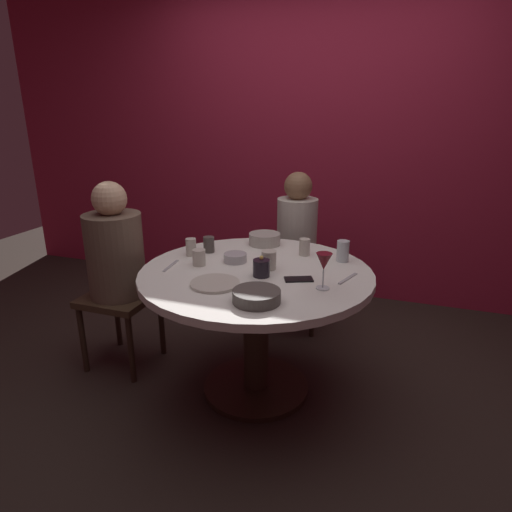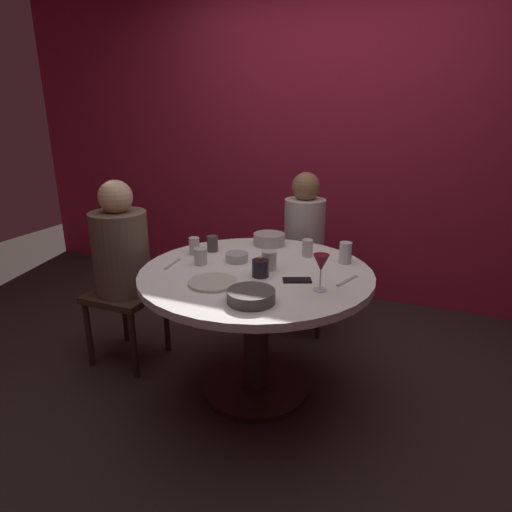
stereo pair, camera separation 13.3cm
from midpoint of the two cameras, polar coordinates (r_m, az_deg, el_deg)
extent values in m
plane|color=#2D231E|center=(2.65, 1.50, -16.84)|extent=(8.00, 8.00, 0.00)
cube|color=maroon|center=(3.72, 10.99, 14.58)|extent=(6.00, 0.10, 2.60)
cylinder|color=white|center=(2.32, 1.65, -2.36)|extent=(1.23, 1.23, 0.04)
cylinder|color=#332319|center=(2.47, 1.57, -10.30)|extent=(0.14, 0.14, 0.69)
cylinder|color=#2D2116|center=(2.65, 1.50, -16.58)|extent=(0.60, 0.60, 0.03)
cube|color=#3F2D1E|center=(2.83, -15.32, -4.76)|extent=(0.40, 0.40, 0.04)
cylinder|color=brown|center=(2.74, -15.80, 0.41)|extent=(0.33, 0.33, 0.50)
sphere|color=tan|center=(2.65, -16.43, 7.35)|extent=(0.20, 0.20, 0.20)
cylinder|color=#332319|center=(2.91, -19.67, -9.61)|extent=(0.04, 0.04, 0.43)
cylinder|color=#332319|center=(2.71, -14.20, -11.22)|extent=(0.04, 0.04, 0.43)
cylinder|color=#332319|center=(3.14, -15.56, -7.07)|extent=(0.04, 0.04, 0.43)
cylinder|color=#332319|center=(2.96, -10.28, -8.33)|extent=(0.04, 0.04, 0.43)
cube|color=#3F2D1E|center=(3.20, 7.32, -1.48)|extent=(0.40, 0.40, 0.04)
cylinder|color=beige|center=(3.12, 7.51, 2.99)|extent=(0.28, 0.28, 0.48)
sphere|color=#8C6647|center=(3.05, 7.77, 8.91)|extent=(0.19, 0.19, 0.19)
cylinder|color=#332319|center=(3.48, 5.22, -3.86)|extent=(0.04, 0.04, 0.43)
cylinder|color=#332319|center=(3.18, 3.35, -6.03)|extent=(0.04, 0.04, 0.43)
cylinder|color=#332319|center=(3.40, 10.70, -4.65)|extent=(0.04, 0.04, 0.43)
cylinder|color=#332319|center=(3.10, 9.33, -6.97)|extent=(0.04, 0.04, 0.43)
cylinder|color=black|center=(2.22, 2.30, -1.60)|extent=(0.09, 0.09, 0.09)
sphere|color=#F9D159|center=(2.20, 2.31, -0.24)|extent=(0.02, 0.02, 0.02)
cylinder|color=silver|center=(2.09, 10.10, -4.34)|extent=(0.06, 0.06, 0.01)
cylinder|color=silver|center=(2.07, 10.18, -3.12)|extent=(0.01, 0.01, 0.09)
cone|color=maroon|center=(2.05, 10.31, -0.90)|extent=(0.08, 0.08, 0.08)
cylinder|color=beige|center=(2.14, -3.87, -3.46)|extent=(0.24, 0.24, 0.01)
cube|color=black|center=(2.18, 7.10, -3.16)|extent=(0.16, 0.12, 0.01)
cylinder|color=#B7B7BC|center=(2.44, -0.94, -0.17)|extent=(0.13, 0.13, 0.05)
cylinder|color=#B2ADA3|center=(2.74, 3.13, 2.19)|extent=(0.20, 0.20, 0.07)
cylinder|color=#4C4742|center=(1.93, 1.33, -5.25)|extent=(0.21, 0.21, 0.05)
cylinder|color=#4C4742|center=(2.61, -4.22, 1.60)|extent=(0.07, 0.07, 0.09)
cylinder|color=beige|center=(2.54, 8.20, 1.03)|extent=(0.06, 0.06, 0.10)
cylinder|color=beige|center=(2.57, -6.55, 1.30)|extent=(0.06, 0.06, 0.10)
cylinder|color=beige|center=(2.40, -5.65, -0.05)|extent=(0.07, 0.07, 0.09)
cylinder|color=beige|center=(2.31, 3.37, -0.57)|extent=(0.08, 0.08, 0.10)
cylinder|color=silver|center=(2.47, 13.07, 0.40)|extent=(0.07, 0.07, 0.12)
cube|color=#B7B7BC|center=(2.23, 13.46, -3.15)|extent=(0.07, 0.18, 0.01)
cube|color=#B7B7BC|center=(2.43, -9.21, -1.03)|extent=(0.03, 0.18, 0.01)
camera|label=1|loc=(0.07, -88.33, 0.56)|focal=30.79mm
camera|label=2|loc=(0.07, 91.67, -0.56)|focal=30.79mm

